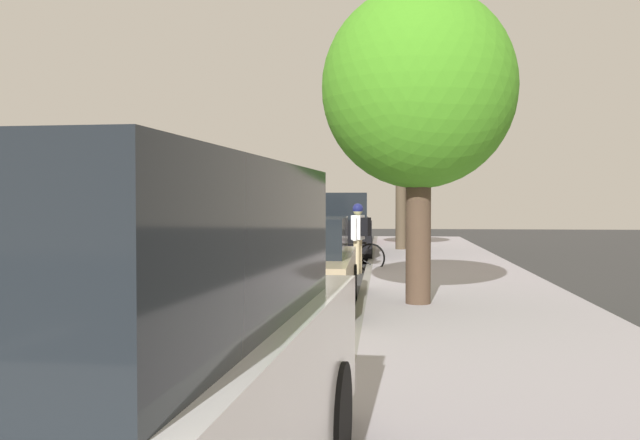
% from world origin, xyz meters
% --- Properties ---
extents(ground, '(61.61, 61.61, 0.00)m').
position_xyz_m(ground, '(0.00, 0.00, 0.00)').
color(ground, '#323232').
extents(sidewalk, '(3.59, 38.51, 0.15)m').
position_xyz_m(sidewalk, '(3.70, 0.00, 0.08)').
color(sidewalk, '#9D97A0').
rests_on(sidewalk, ground).
extents(curb_edge, '(0.16, 38.51, 0.15)m').
position_xyz_m(curb_edge, '(1.82, 0.00, 0.08)').
color(curb_edge, gray).
rests_on(curb_edge, ground).
extents(lane_stripe_centre, '(0.14, 35.80, 0.01)m').
position_xyz_m(lane_stripe_centre, '(-3.20, -1.35, 0.00)').
color(lane_stripe_centre, white).
rests_on(lane_stripe_centre, ground).
extents(lane_stripe_bike_edge, '(0.12, 38.51, 0.01)m').
position_xyz_m(lane_stripe_bike_edge, '(0.35, 0.00, 0.00)').
color(lane_stripe_bike_edge, white).
rests_on(lane_stripe_bike_edge, ground).
extents(parked_suv_white_nearest, '(2.19, 4.81, 1.99)m').
position_xyz_m(parked_suv_white_nearest, '(0.88, -9.77, 1.03)').
color(parked_suv_white_nearest, white).
rests_on(parked_suv_white_nearest, ground).
extents(parked_sedan_tan_second, '(1.88, 4.42, 1.52)m').
position_xyz_m(parked_sedan_tan_second, '(0.80, -1.62, 0.75)').
color(parked_sedan_tan_second, tan).
rests_on(parked_sedan_tan_second, ground).
extents(parked_suv_black_mid, '(2.14, 4.78, 1.99)m').
position_xyz_m(parked_suv_black_mid, '(0.80, 8.80, 1.03)').
color(parked_suv_black_mid, black).
rests_on(parked_suv_black_mid, ground).
extents(parked_sedan_red_far, '(2.07, 4.51, 1.52)m').
position_xyz_m(parked_sedan_red_far, '(0.64, 14.70, 0.75)').
color(parked_sedan_red_far, maroon).
rests_on(parked_sedan_red_far, ground).
extents(bicycle_at_curb, '(1.73, 0.52, 0.78)m').
position_xyz_m(bicycle_at_curb, '(1.36, 4.93, 0.38)').
color(bicycle_at_curb, black).
rests_on(bicycle_at_curb, ground).
extents(cyclist_with_backpack, '(0.48, 0.60, 1.71)m').
position_xyz_m(cyclist_with_backpack, '(1.58, 4.47, 1.04)').
color(cyclist_with_backpack, '#C6B284').
rests_on(cyclist_with_backpack, ground).
extents(street_tree_near_cyclist, '(3.07, 3.07, 5.01)m').
position_xyz_m(street_tree_near_cyclist, '(2.73, -1.44, 3.54)').
color(street_tree_near_cyclist, '#4B3829').
rests_on(street_tree_near_cyclist, sidewalk).
extents(street_tree_mid_block, '(2.68, 2.68, 4.64)m').
position_xyz_m(street_tree_mid_block, '(2.73, 11.03, 3.72)').
color(street_tree_mid_block, brown).
rests_on(street_tree_mid_block, sidewalk).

